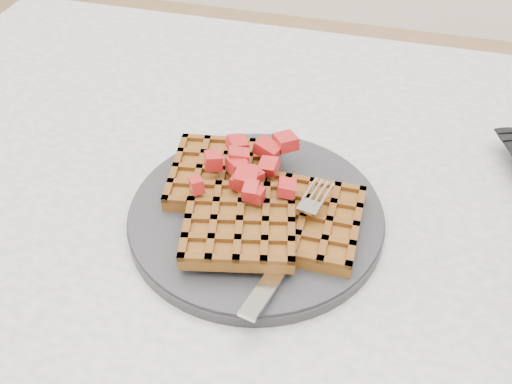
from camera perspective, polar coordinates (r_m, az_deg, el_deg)
table at (r=0.68m, az=6.31°, el=-9.04°), size 1.20×0.80×0.75m
plate at (r=0.58m, az=-0.00°, el=-2.33°), size 0.26×0.26×0.02m
waffles at (r=0.56m, az=-0.08°, el=-1.21°), size 0.21×0.20×0.03m
strawberry_pile at (r=0.55m, az=-0.00°, el=1.08°), size 0.15×0.15×0.02m
fork at (r=0.53m, az=3.85°, el=-5.11°), size 0.06×0.18×0.02m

